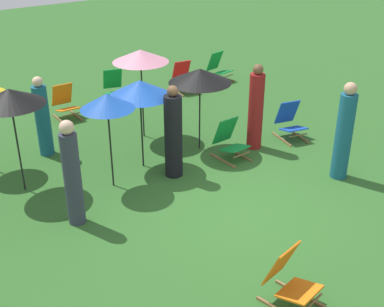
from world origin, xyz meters
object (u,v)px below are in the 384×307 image
(person_1, at_px, (344,134))
(deckchair_5, at_px, (65,103))
(deckchair_6, at_px, (290,279))
(umbrella_2, at_px, (200,76))
(deckchair_4, at_px, (230,141))
(person_3, at_px, (72,175))
(person_0, at_px, (43,119))
(person_2, at_px, (173,135))
(deckchair_7, at_px, (114,87))
(umbrella_4, at_px, (10,97))
(deckchair_8, at_px, (290,122))
(umbrella_5, at_px, (140,89))
(deckchair_0, at_px, (184,78))
(umbrella_0, at_px, (107,102))
(umbrella_1, at_px, (140,56))
(deckchair_3, at_px, (218,68))
(person_4, at_px, (256,109))

(person_1, bearing_deg, deckchair_5, 9.50)
(deckchair_6, bearing_deg, umbrella_2, 55.95)
(deckchair_4, xyz_separation_m, person_3, (-3.49, -0.31, 0.49))
(person_0, bearing_deg, person_2, 35.49)
(deckchair_7, relative_size, umbrella_4, 0.45)
(person_0, height_order, person_1, person_1)
(umbrella_4, relative_size, person_2, 1.07)
(deckchair_8, height_order, umbrella_5, umbrella_5)
(deckchair_0, height_order, person_0, person_0)
(umbrella_2, height_order, person_2, person_2)
(umbrella_0, height_order, umbrella_2, umbrella_0)
(deckchair_6, bearing_deg, person_3, 101.95)
(deckchair_7, height_order, umbrella_1, umbrella_1)
(deckchair_0, bearing_deg, deckchair_3, 16.03)
(deckchair_8, xyz_separation_m, umbrella_2, (-1.92, 0.74, 1.22))
(umbrella_5, bearing_deg, umbrella_4, 167.68)
(umbrella_4, relative_size, umbrella_5, 1.09)
(deckchair_0, relative_size, person_1, 0.45)
(person_3, bearing_deg, person_0, 168.16)
(umbrella_2, height_order, person_1, person_1)
(deckchair_4, height_order, deckchair_8, same)
(deckchair_4, height_order, person_3, person_3)
(deckchair_3, relative_size, deckchair_4, 1.00)
(umbrella_4, bearing_deg, person_2, -24.63)
(umbrella_0, bearing_deg, umbrella_2, 8.14)
(deckchair_5, bearing_deg, umbrella_1, -63.11)
(deckchair_7, bearing_deg, umbrella_4, -122.22)
(deckchair_8, relative_size, umbrella_4, 0.44)
(person_4, bearing_deg, deckchair_7, -51.15)
(deckchair_4, xyz_separation_m, person_4, (0.73, 0.07, 0.49))
(deckchair_8, relative_size, person_1, 0.46)
(person_2, bearing_deg, person_0, 176.60)
(umbrella_1, xyz_separation_m, umbrella_4, (-2.96, -0.72, -0.04))
(deckchair_6, xyz_separation_m, umbrella_2, (1.85, 4.35, 1.22))
(deckchair_6, height_order, deckchair_8, same)
(deckchair_4, bearing_deg, umbrella_5, 153.48)
(deckchair_4, height_order, umbrella_2, umbrella_2)
(deckchair_7, bearing_deg, deckchair_5, -150.34)
(deckchair_4, distance_m, umbrella_4, 4.24)
(umbrella_1, relative_size, person_3, 1.09)
(deckchair_5, relative_size, umbrella_2, 0.48)
(umbrella_5, xyz_separation_m, person_3, (-1.89, -1.04, -0.74))
(deckchair_8, height_order, person_2, person_2)
(umbrella_0, distance_m, person_2, 1.42)
(deckchair_0, xyz_separation_m, umbrella_0, (-4.05, -3.46, 1.26))
(deckchair_6, xyz_separation_m, deckchair_7, (1.80, 7.95, 0.00))
(deckchair_0, height_order, umbrella_4, umbrella_4)
(deckchair_8, bearing_deg, deckchair_4, -167.55)
(deckchair_8, relative_size, person_3, 0.48)
(deckchair_3, xyz_separation_m, deckchair_5, (-4.76, -0.06, 0.00))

